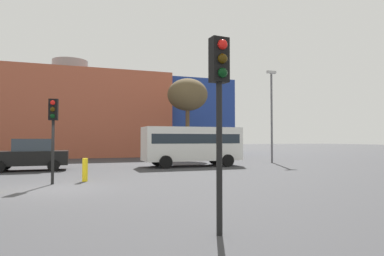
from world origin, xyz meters
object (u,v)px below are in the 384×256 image
(bare_tree_0, at_px, (188,95))
(bollard_yellow_1, at_px, (85,170))
(street_lamp, at_px, (272,110))
(traffic_light_island, at_px, (53,121))
(traffic_light_near_right, at_px, (220,89))
(parked_car_2, at_px, (30,155))
(white_bus, at_px, (192,143))

(bare_tree_0, height_order, bollard_yellow_1, bare_tree_0)
(bare_tree_0, bearing_deg, street_lamp, -51.61)
(traffic_light_island, bearing_deg, street_lamp, 125.19)
(traffic_light_near_right, distance_m, bare_tree_0, 24.53)
(bare_tree_0, bearing_deg, parked_car_2, -149.86)
(parked_car_2, relative_size, white_bus, 0.65)
(white_bus, relative_size, traffic_light_island, 1.89)
(white_bus, height_order, traffic_light_near_right, traffic_light_near_right)
(parked_car_2, relative_size, traffic_light_island, 1.23)
(traffic_light_near_right, xyz_separation_m, street_lamp, (12.17, 16.92, 1.34))
(white_bus, distance_m, traffic_light_island, 10.98)
(white_bus, bearing_deg, street_lamp, -171.28)
(bollard_yellow_1, bearing_deg, parked_car_2, 114.67)
(parked_car_2, xyz_separation_m, bollard_yellow_1, (2.97, -6.47, -0.43))
(white_bus, relative_size, traffic_light_near_right, 1.73)
(bare_tree_0, xyz_separation_m, street_lamp, (5.02, -6.34, -1.77))
(bare_tree_0, height_order, street_lamp, bare_tree_0)
(parked_car_2, distance_m, street_lamp, 17.76)
(white_bus, xyz_separation_m, bare_tree_0, (2.18, 7.44, 4.38))
(bollard_yellow_1, height_order, street_lamp, street_lamp)
(parked_car_2, bearing_deg, street_lamp, -177.13)
(traffic_light_island, relative_size, bollard_yellow_1, 3.47)
(parked_car_2, xyz_separation_m, white_bus, (10.24, -0.23, 0.67))
(parked_car_2, bearing_deg, traffic_light_near_right, 108.16)
(white_bus, height_order, street_lamp, street_lamp)
(traffic_light_island, xyz_separation_m, bollard_yellow_1, (1.31, 0.54, -2.13))
(bollard_yellow_1, bearing_deg, white_bus, 40.66)
(white_bus, bearing_deg, traffic_light_island, 38.30)
(traffic_light_near_right, relative_size, bollard_yellow_1, 3.80)
(white_bus, bearing_deg, traffic_light_near_right, 72.55)
(white_bus, distance_m, bare_tree_0, 8.90)
(traffic_light_near_right, distance_m, bollard_yellow_1, 10.13)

